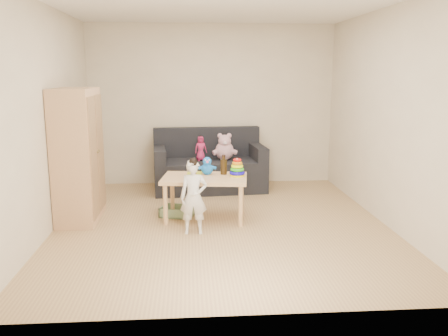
{
  "coord_description": "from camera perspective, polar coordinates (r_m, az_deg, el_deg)",
  "views": [
    {
      "loc": [
        -0.39,
        -5.57,
        1.84
      ],
      "look_at": [
        0.05,
        0.25,
        0.65
      ],
      "focal_mm": 38.0,
      "sensor_mm": 36.0,
      "label": 1
    }
  ],
  "objects": [
    {
      "name": "toddler",
      "position": [
        5.44,
        -3.67,
        -3.62
      ],
      "size": [
        0.32,
        0.21,
        0.84
      ],
      "primitive_type": "imported",
      "rotation": [
        0.0,
        0.0,
        -0.02
      ],
      "color": "silver",
      "rests_on": "ground"
    },
    {
      "name": "doll",
      "position": [
        7.34,
        -2.82,
        2.33
      ],
      "size": [
        0.22,
        0.17,
        0.37
      ],
      "primitive_type": "imported",
      "rotation": [
        0.0,
        0.0,
        0.27
      ],
      "color": "#BD2359",
      "rests_on": "sofa"
    },
    {
      "name": "ring_stacker",
      "position": [
        5.94,
        1.59,
        -0.13
      ],
      "size": [
        0.2,
        0.2,
        0.23
      ],
      "color": "#FFF50D",
      "rests_on": "play_table"
    },
    {
      "name": "brown_bottle",
      "position": [
        6.04,
        -0.03,
        0.23
      ],
      "size": [
        0.09,
        0.09,
        0.25
      ],
      "color": "black",
      "rests_on": "play_table"
    },
    {
      "name": "blue_plush",
      "position": [
        6.03,
        -2.04,
        0.3
      ],
      "size": [
        0.19,
        0.15,
        0.23
      ],
      "primitive_type": null,
      "rotation": [
        0.0,
        0.0,
        0.0
      ],
      "color": "blue",
      "rests_on": "play_table"
    },
    {
      "name": "wooden_figure",
      "position": [
        5.88,
        -3.56,
        -0.64
      ],
      "size": [
        0.05,
        0.04,
        0.1
      ],
      "primitive_type": null,
      "rotation": [
        0.0,
        0.0,
        -0.2
      ],
      "color": "brown",
      "rests_on": "play_table"
    },
    {
      "name": "play_table",
      "position": [
        5.99,
        -2.31,
        -3.63
      ],
      "size": [
        1.12,
        0.79,
        0.55
      ],
      "primitive_type": "cube",
      "rotation": [
        0.0,
        0.0,
        -0.13
      ],
      "color": "tan",
      "rests_on": "ground"
    },
    {
      "name": "room",
      "position": [
        5.61,
        -0.32,
        6.0
      ],
      "size": [
        4.5,
        4.5,
        4.5
      ],
      "color": "tan",
      "rests_on": "ground"
    },
    {
      "name": "pink_bear",
      "position": [
        7.41,
        0.06,
        2.35
      ],
      "size": [
        0.38,
        0.36,
        0.35
      ],
      "primitive_type": null,
      "rotation": [
        0.0,
        0.0,
        0.37
      ],
      "color": "#D59DAF",
      "rests_on": "sofa"
    },
    {
      "name": "yellow_book",
      "position": [
        6.09,
        -3.57,
        -0.66
      ],
      "size": [
        0.2,
        0.2,
        0.01
      ],
      "primitive_type": "cube",
      "rotation": [
        0.0,
        0.0,
        -0.07
      ],
      "color": "#BDCD15",
      "rests_on": "play_table"
    },
    {
      "name": "wardrobe",
      "position": [
        6.14,
        -17.17,
        1.48
      ],
      "size": [
        0.46,
        0.91,
        1.65
      ],
      "primitive_type": "cube",
      "color": "tan",
      "rests_on": "ground"
    },
    {
      "name": "sofa",
      "position": [
        7.48,
        -1.76,
        -0.83
      ],
      "size": [
        1.78,
        0.99,
        0.48
      ],
      "primitive_type": "cube",
      "rotation": [
        0.0,
        0.0,
        0.08
      ],
      "color": "black",
      "rests_on": "ground"
    },
    {
      "name": "storage_bin",
      "position": [
        6.21,
        -5.64,
        -5.19
      ],
      "size": [
        0.48,
        0.41,
        0.12
      ],
      "primitive_type": null,
      "rotation": [
        0.0,
        0.0,
        -0.31
      ],
      "color": "gray",
      "rests_on": "ground"
    }
  ]
}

